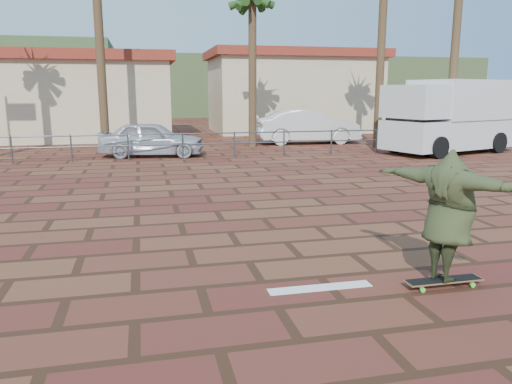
# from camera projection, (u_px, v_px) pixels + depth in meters

# --- Properties ---
(ground) EXTENTS (120.00, 120.00, 0.00)m
(ground) POSITION_uv_depth(u_px,v_px,m) (249.00, 262.00, 7.54)
(ground) COLOR brown
(ground) RESTS_ON ground
(paint_stripe) EXTENTS (1.40, 0.22, 0.01)m
(paint_stripe) POSITION_uv_depth(u_px,v_px,m) (320.00, 288.00, 6.55)
(paint_stripe) COLOR white
(paint_stripe) RESTS_ON ground
(guardrail) EXTENTS (24.06, 0.06, 1.00)m
(guardrail) POSITION_uv_depth(u_px,v_px,m) (182.00, 141.00, 18.87)
(guardrail) COLOR #47494F
(guardrail) RESTS_ON ground
(palm_center) EXTENTS (2.40, 2.40, 7.75)m
(palm_center) POSITION_uv_depth(u_px,v_px,m) (252.00, 2.00, 21.85)
(palm_center) COLOR brown
(palm_center) RESTS_ON ground
(building_west) EXTENTS (12.60, 7.60, 4.50)m
(building_west) POSITION_uv_depth(u_px,v_px,m) (54.00, 96.00, 26.79)
(building_west) COLOR beige
(building_west) RESTS_ON ground
(building_east) EXTENTS (10.60, 6.60, 5.00)m
(building_east) POSITION_uv_depth(u_px,v_px,m) (293.00, 91.00, 31.71)
(building_east) COLOR beige
(building_east) RESTS_ON ground
(hill_front) EXTENTS (70.00, 18.00, 6.00)m
(hill_front) POSITION_uv_depth(u_px,v_px,m) (153.00, 87.00, 54.70)
(hill_front) COLOR #384C28
(hill_front) RESTS_ON ground
(longboard) EXTENTS (1.06, 0.25, 0.10)m
(longboard) POSITION_uv_depth(u_px,v_px,m) (444.00, 281.00, 6.57)
(longboard) COLOR olive
(longboard) RESTS_ON ground
(skateboarder) EXTENTS (1.38, 2.17, 1.72)m
(skateboarder) POSITION_uv_depth(u_px,v_px,m) (449.00, 216.00, 6.39)
(skateboarder) COLOR #343C20
(skateboarder) RESTS_ON longboard
(campervan) EXTENTS (6.20, 4.01, 2.98)m
(campervan) POSITION_uv_depth(u_px,v_px,m) (451.00, 115.00, 20.64)
(campervan) COLOR silver
(campervan) RESTS_ON ground
(car_silver) EXTENTS (4.27, 2.29, 1.38)m
(car_silver) POSITION_uv_depth(u_px,v_px,m) (152.00, 139.00, 19.58)
(car_silver) COLOR #B4B7BB
(car_silver) RESTS_ON ground
(car_white) EXTENTS (5.11, 1.97, 1.66)m
(car_white) POSITION_uv_depth(u_px,v_px,m) (307.00, 126.00, 24.40)
(car_white) COLOR silver
(car_white) RESTS_ON ground
(street_sign) EXTENTS (0.46, 0.14, 2.28)m
(street_sign) POSITION_uv_depth(u_px,v_px,m) (458.00, 114.00, 21.25)
(street_sign) COLOR gray
(street_sign) RESTS_ON ground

